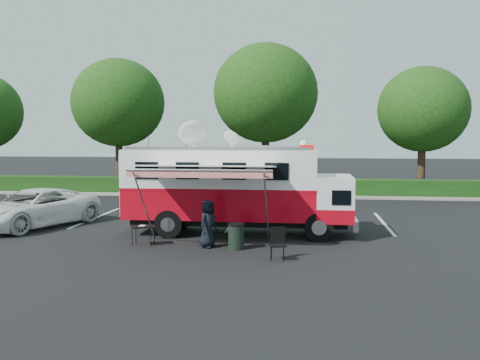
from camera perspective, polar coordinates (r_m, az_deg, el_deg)
The scene contains 10 objects.
ground_plane at distance 19.16m, azimuth -0.18°, elevation -5.80°, with size 120.00×120.00×0.00m, color black.
back_border at distance 31.64m, azimuth 4.80°, elevation 7.54°, with size 60.00×6.14×8.87m.
stall_lines at distance 22.16m, azimuth -0.51°, elevation -4.32°, with size 24.12×5.50×0.01m.
command_truck at distance 18.93m, azimuth -0.39°, elevation -0.85°, with size 8.08×2.23×3.88m.
awning at distance 16.70m, azimuth -3.87°, elevation 1.22°, with size 4.41×2.30×2.67m.
white_suv at distance 22.10m, azimuth -21.10°, elevation -4.69°, with size 2.41×5.23×1.45m, color silver.
person at distance 17.02m, azimuth -3.43°, elevation -7.19°, with size 0.74×0.48×1.51m, color black.
folding_table at distance 17.46m, azimuth -10.30°, elevation -5.00°, with size 0.89×0.79×0.64m.
folding_chair at distance 15.32m, azimuth 4.04°, elevation -6.49°, with size 0.56×0.59×0.92m.
trash_bin at distance 16.66m, azimuth -0.41°, elevation -6.03°, with size 0.54×0.54×0.80m.
Camera 1 is at (2.32, -18.68, 3.59)m, focal length 40.00 mm.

